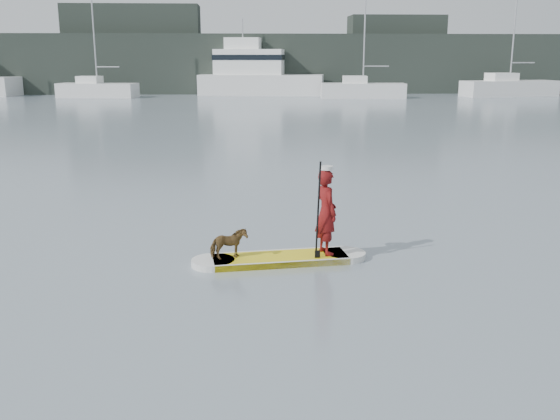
{
  "coord_description": "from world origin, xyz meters",
  "views": [
    {
      "loc": [
        1.93,
        -14.8,
        3.73
      ],
      "look_at": [
        2.5,
        -3.72,
        1.0
      ],
      "focal_mm": 40.0,
      "sensor_mm": 36.0,
      "label": 1
    }
  ],
  "objects_px": {
    "paddler": "(326,212)",
    "motor_yacht_a": "(256,74)",
    "dog": "(229,244)",
    "sailboat_e": "(362,89)",
    "paddleboard": "(280,259)",
    "sailboat_c": "(97,89)",
    "sailboat_f": "(509,86)"
  },
  "relations": [
    {
      "from": "sailboat_c",
      "to": "sailboat_f",
      "type": "bearing_deg",
      "value": 9.93
    },
    {
      "from": "dog",
      "to": "sailboat_e",
      "type": "xyz_separation_m",
      "value": [
        11.05,
        47.32,
        0.4
      ]
    },
    {
      "from": "paddleboard",
      "to": "sailboat_f",
      "type": "height_order",
      "value": "sailboat_f"
    },
    {
      "from": "paddler",
      "to": "dog",
      "type": "relative_size",
      "value": 2.4
    },
    {
      "from": "dog",
      "to": "motor_yacht_a",
      "type": "bearing_deg",
      "value": -21.66
    },
    {
      "from": "sailboat_f",
      "to": "paddleboard",
      "type": "bearing_deg",
      "value": -127.57
    },
    {
      "from": "dog",
      "to": "sailboat_e",
      "type": "height_order",
      "value": "sailboat_e"
    },
    {
      "from": "paddler",
      "to": "sailboat_e",
      "type": "height_order",
      "value": "sailboat_e"
    },
    {
      "from": "sailboat_e",
      "to": "motor_yacht_a",
      "type": "bearing_deg",
      "value": 156.19
    },
    {
      "from": "paddler",
      "to": "dog",
      "type": "distance_m",
      "value": 1.9
    },
    {
      "from": "paddleboard",
      "to": "sailboat_f",
      "type": "relative_size",
      "value": 0.24
    },
    {
      "from": "paddler",
      "to": "sailboat_f",
      "type": "bearing_deg",
      "value": -45.17
    },
    {
      "from": "paddleboard",
      "to": "dog",
      "type": "distance_m",
      "value": 1.01
    },
    {
      "from": "paddler",
      "to": "motor_yacht_a",
      "type": "bearing_deg",
      "value": -18.61
    },
    {
      "from": "sailboat_c",
      "to": "motor_yacht_a",
      "type": "xyz_separation_m",
      "value": [
        15.02,
        3.1,
        1.29
      ]
    },
    {
      "from": "sailboat_e",
      "to": "motor_yacht_a",
      "type": "xyz_separation_m",
      "value": [
        -9.76,
        5.28,
        1.26
      ]
    },
    {
      "from": "paddler",
      "to": "motor_yacht_a",
      "type": "distance_m",
      "value": 52.39
    },
    {
      "from": "sailboat_c",
      "to": "sailboat_f",
      "type": "distance_m",
      "value": 39.48
    },
    {
      "from": "dog",
      "to": "sailboat_f",
      "type": "relative_size",
      "value": 0.05
    },
    {
      "from": "paddleboard",
      "to": "sailboat_e",
      "type": "xyz_separation_m",
      "value": [
        10.1,
        47.2,
        0.74
      ]
    },
    {
      "from": "paddleboard",
      "to": "paddler",
      "type": "height_order",
      "value": "paddler"
    },
    {
      "from": "paddleboard",
      "to": "sailboat_e",
      "type": "distance_m",
      "value": 48.28
    },
    {
      "from": "dog",
      "to": "sailboat_f",
      "type": "xyz_separation_m",
      "value": [
        25.74,
        49.32,
        0.54
      ]
    },
    {
      "from": "paddler",
      "to": "sailboat_f",
      "type": "relative_size",
      "value": 0.11
    },
    {
      "from": "sailboat_e",
      "to": "sailboat_f",
      "type": "distance_m",
      "value": 14.83
    },
    {
      "from": "dog",
      "to": "paddler",
      "type": "bearing_deg",
      "value": -103.07
    },
    {
      "from": "dog",
      "to": "sailboat_e",
      "type": "bearing_deg",
      "value": -33.4
    },
    {
      "from": "sailboat_c",
      "to": "sailboat_e",
      "type": "relative_size",
      "value": 0.94
    },
    {
      "from": "dog",
      "to": "sailboat_e",
      "type": "distance_m",
      "value": 48.6
    },
    {
      "from": "paddleboard",
      "to": "sailboat_c",
      "type": "xyz_separation_m",
      "value": [
        -14.68,
        49.38,
        0.72
      ]
    },
    {
      "from": "dog",
      "to": "paddleboard",
      "type": "bearing_deg",
      "value": -103.07
    },
    {
      "from": "sailboat_c",
      "to": "dog",
      "type": "bearing_deg",
      "value": -64.3
    }
  ]
}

